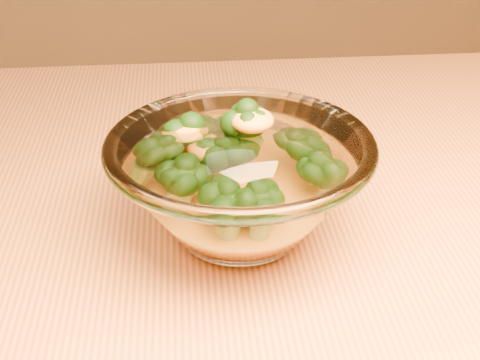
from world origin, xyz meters
name	(u,v)px	position (x,y,z in m)	size (l,w,h in m)	color
table	(268,348)	(0.00, 0.00, 0.65)	(1.20, 0.80, 0.75)	#CC673D
glass_bowl	(240,185)	(-0.02, 0.02, 0.80)	(0.20, 0.20, 0.09)	white
cheese_sauce	(240,206)	(-0.02, 0.02, 0.78)	(0.11, 0.11, 0.03)	orange
broccoli_heap	(228,165)	(-0.03, 0.03, 0.81)	(0.14, 0.13, 0.08)	black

